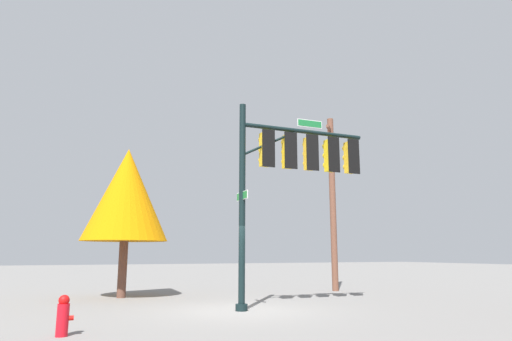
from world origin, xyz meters
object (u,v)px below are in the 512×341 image
at_px(fire_hydrant, 63,316).
at_px(utility_pole, 333,199).
at_px(signal_pole_assembly, 296,163).
at_px(tree_near, 127,195).

bearing_deg(fire_hydrant, utility_pole, 31.89).
height_order(signal_pole_assembly, utility_pole, utility_pole).
bearing_deg(tree_near, signal_pole_assembly, -50.25).
xyz_separation_m(signal_pole_assembly, utility_pole, (4.68, 4.88, -0.43)).
distance_m(fire_hydrant, tree_near, 8.91).
relative_size(signal_pole_assembly, tree_near, 1.09).
relative_size(signal_pole_assembly, utility_pole, 0.79).
height_order(signal_pole_assembly, fire_hydrant, signal_pole_assembly).
xyz_separation_m(signal_pole_assembly, tree_near, (-4.64, 5.58, -0.63)).
relative_size(signal_pole_assembly, fire_hydrant, 7.71).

